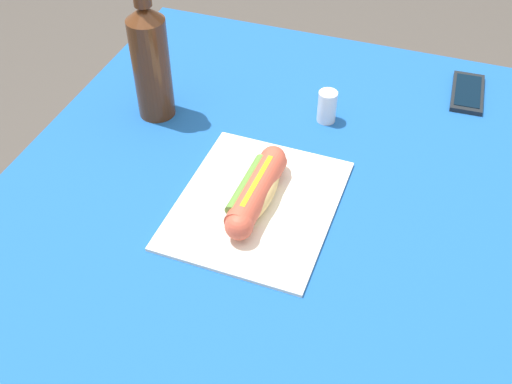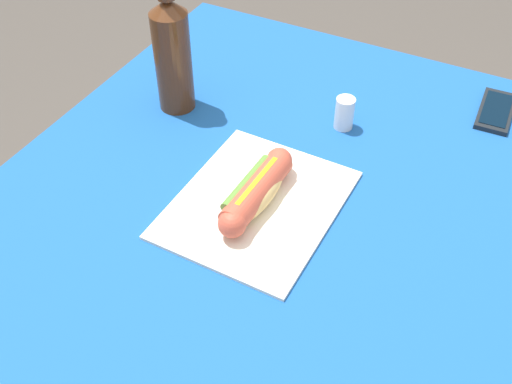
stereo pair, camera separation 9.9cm
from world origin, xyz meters
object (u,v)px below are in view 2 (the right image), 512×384
salt_shaker (344,113)px  cell_phone (496,111)px  hot_dog (256,191)px  soda_bottle (172,53)px

salt_shaker → cell_phone: bearing=-54.6°
hot_dog → soda_bottle: size_ratio=0.78×
salt_shaker → hot_dog: bearing=169.0°
soda_bottle → salt_shaker: bearing=-74.9°
soda_bottle → salt_shaker: soda_bottle is taller
hot_dog → soda_bottle: bearing=56.2°
soda_bottle → salt_shaker: 0.34m
soda_bottle → salt_shaker: size_ratio=4.25×
cell_phone → soda_bottle: soda_bottle is taller
hot_dog → soda_bottle: 0.33m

